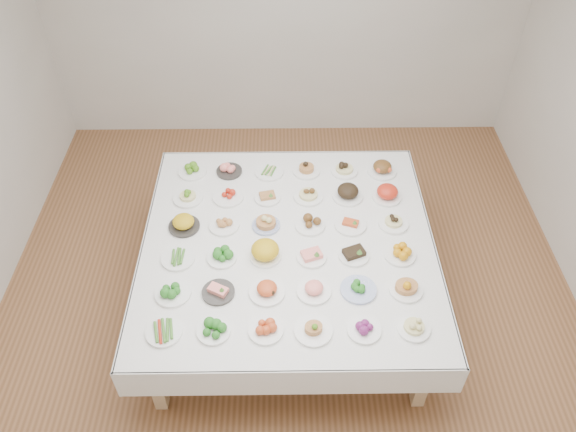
{
  "coord_description": "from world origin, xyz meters",
  "views": [
    {
      "loc": [
        -0.04,
        -3.05,
        3.93
      ],
      "look_at": [
        -0.0,
        0.09,
        0.88
      ],
      "focal_mm": 35.0,
      "sensor_mm": 36.0,
      "label": 1
    }
  ],
  "objects_px": {
    "dish_0": "(164,331)",
    "dish_18": "(183,221)",
    "display_table": "(288,247)",
    "dish_35": "(382,166)"
  },
  "relations": [
    {
      "from": "dish_18",
      "to": "dish_35",
      "type": "xyz_separation_m",
      "value": [
        1.66,
        0.66,
        0.01
      ]
    },
    {
      "from": "display_table",
      "to": "dish_35",
      "type": "relative_size",
      "value": 8.22
    },
    {
      "from": "dish_18",
      "to": "dish_35",
      "type": "relative_size",
      "value": 0.92
    },
    {
      "from": "display_table",
      "to": "dish_18",
      "type": "relative_size",
      "value": 8.89
    },
    {
      "from": "dish_18",
      "to": "dish_35",
      "type": "bearing_deg",
      "value": 21.8
    },
    {
      "from": "display_table",
      "to": "dish_0",
      "type": "relative_size",
      "value": 8.67
    },
    {
      "from": "dish_0",
      "to": "dish_18",
      "type": "height_order",
      "value": "dish_18"
    },
    {
      "from": "dish_0",
      "to": "dish_18",
      "type": "bearing_deg",
      "value": 89.16
    },
    {
      "from": "dish_35",
      "to": "dish_18",
      "type": "bearing_deg",
      "value": -158.2
    },
    {
      "from": "dish_0",
      "to": "display_table",
      "type": "bearing_deg",
      "value": 44.76
    }
  ]
}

